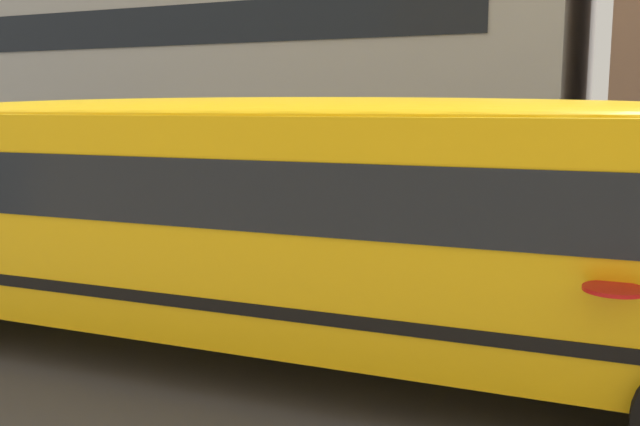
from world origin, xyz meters
name	(u,v)px	position (x,y,z in m)	size (l,w,h in m)	color
ground_plane	(534,356)	(0.00, 0.00, 0.00)	(400.00, 400.00, 0.00)	#424244
sidewalk_far	(579,245)	(0.00, 7.30, 0.01)	(120.00, 3.00, 0.01)	gray
lane_centreline	(534,356)	(0.00, 0.00, 0.00)	(110.00, 0.16, 0.01)	silver
school_bus	(285,208)	(-2.60, -1.31, 1.78)	(13.46, 3.20, 3.00)	yellow
parked_car_silver_end_of_row	(24,189)	(-12.84, 4.74, 0.84)	(3.96, 1.99, 1.64)	#B7BABF
apartment_block_far_left	(276,0)	(-11.18, 15.28, 6.65)	(21.05, 13.00, 13.30)	#B7B7B2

